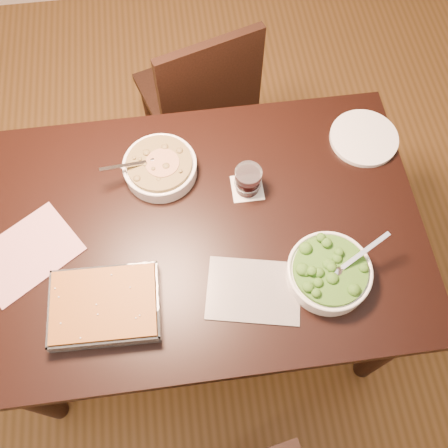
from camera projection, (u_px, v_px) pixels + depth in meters
name	position (u px, v px, depth m)	size (l,w,h in m)	color
ground	(203.00, 302.00, 2.20)	(4.00, 4.00, 0.00)	#4C3315
table	(196.00, 242.00, 1.61)	(1.40, 0.90, 0.75)	black
magazine_a	(27.00, 253.00, 1.48)	(0.29, 0.21, 0.01)	#A62F4D
magazine_b	(254.00, 290.00, 1.43)	(0.27, 0.19, 0.00)	#2B2A33
coaster	(247.00, 188.00, 1.58)	(0.10, 0.10, 0.00)	white
stew_bowl	(160.00, 167.00, 1.58)	(0.26, 0.24, 0.09)	white
broccoli_bowl	(329.00, 272.00, 1.42)	(0.27, 0.24, 0.09)	white
baking_dish	(105.00, 306.00, 1.39)	(0.31, 0.23, 0.05)	silver
wine_tumbler	(248.00, 180.00, 1.54)	(0.08, 0.08, 0.09)	black
dinner_plate	(364.00, 138.00, 1.66)	(0.23, 0.23, 0.02)	white
chair_far	(201.00, 97.00, 2.07)	(0.52, 0.52, 0.88)	black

